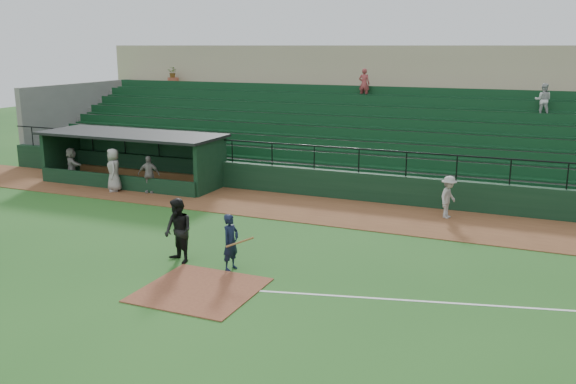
% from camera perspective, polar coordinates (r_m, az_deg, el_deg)
% --- Properties ---
extents(ground, '(90.00, 90.00, 0.00)m').
position_cam_1_polar(ground, '(17.69, -6.45, -7.89)').
color(ground, '#21551B').
rests_on(ground, ground).
extents(warning_track, '(40.00, 4.00, 0.03)m').
position_cam_1_polar(warning_track, '(24.60, 2.75, -1.65)').
color(warning_track, brown).
rests_on(warning_track, ground).
extents(home_plate_dirt, '(3.00, 3.00, 0.03)m').
position_cam_1_polar(home_plate_dirt, '(16.89, -8.14, -8.95)').
color(home_plate_dirt, brown).
rests_on(home_plate_dirt, ground).
extents(foul_line, '(17.49, 4.44, 0.01)m').
position_cam_1_polar(foul_line, '(16.75, 20.79, -9.97)').
color(foul_line, white).
rests_on(foul_line, ground).
extents(stadium_structure, '(38.00, 13.08, 6.40)m').
position_cam_1_polar(stadium_structure, '(32.09, 8.13, 5.94)').
color(stadium_structure, black).
rests_on(stadium_structure, ground).
extents(dugout, '(8.90, 3.20, 2.42)m').
position_cam_1_polar(dugout, '(30.30, -13.70, 3.40)').
color(dugout, black).
rests_on(dugout, ground).
extents(batter_at_plate, '(1.04, 0.70, 1.68)m').
position_cam_1_polar(batter_at_plate, '(18.00, -5.31, -4.65)').
color(batter_at_plate, black).
rests_on(batter_at_plate, ground).
extents(umpire, '(1.18, 1.08, 1.97)m').
position_cam_1_polar(umpire, '(18.78, -10.12, -3.57)').
color(umpire, black).
rests_on(umpire, ground).
extents(runner, '(0.82, 1.15, 1.61)m').
position_cam_1_polar(runner, '(23.96, 14.62, -0.46)').
color(runner, '#A39E98').
rests_on(runner, warning_track).
extents(dugout_player_a, '(1.05, 0.70, 1.66)m').
position_cam_1_polar(dugout_player_a, '(27.86, -12.77, 1.60)').
color(dugout_player_a, gray).
rests_on(dugout_player_a, warning_track).
extents(dugout_player_b, '(1.08, 1.11, 1.92)m').
position_cam_1_polar(dugout_player_b, '(28.55, -15.83, 1.98)').
color(dugout_player_b, '#9B9691').
rests_on(dugout_player_b, warning_track).
extents(dugout_player_c, '(1.54, 1.19, 1.63)m').
position_cam_1_polar(dugout_player_c, '(31.30, -19.37, 2.42)').
color(dugout_player_c, '#9A9690').
rests_on(dugout_player_c, warning_track).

